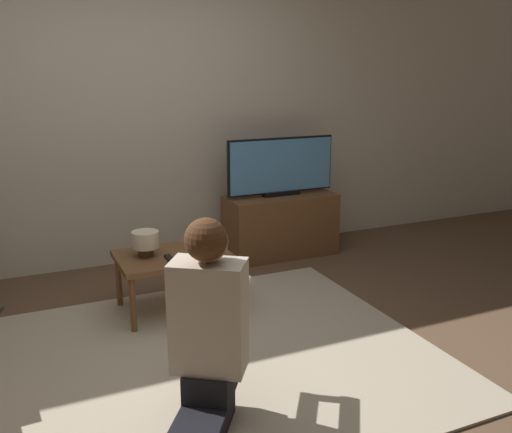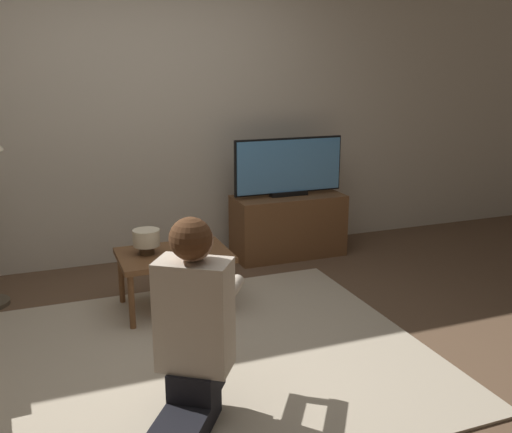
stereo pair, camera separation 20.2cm
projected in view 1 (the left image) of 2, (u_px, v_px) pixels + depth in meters
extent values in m
plane|color=brown|center=(212.00, 360.00, 3.30)|extent=(10.00, 10.00, 0.00)
cube|color=beige|center=(128.00, 109.00, 4.66)|extent=(10.00, 0.06, 2.60)
cube|color=#BCAD93|center=(212.00, 359.00, 3.29)|extent=(2.55, 2.19, 0.02)
cube|color=brown|center=(280.00, 225.00, 5.07)|extent=(0.97, 0.42, 0.55)
cube|color=black|center=(281.00, 193.00, 4.99)|extent=(0.34, 0.08, 0.04)
cube|color=black|center=(281.00, 165.00, 4.93)|extent=(0.99, 0.03, 0.48)
cube|color=#4C8CC6|center=(281.00, 165.00, 4.93)|extent=(0.96, 0.04, 0.45)
cube|color=brown|center=(173.00, 257.00, 3.85)|extent=(0.75, 0.53, 0.04)
cylinder|color=brown|center=(133.00, 306.00, 3.58)|extent=(0.04, 0.04, 0.38)
cylinder|color=brown|center=(232.00, 289.00, 3.84)|extent=(0.04, 0.04, 0.38)
cylinder|color=brown|center=(119.00, 282.00, 3.97)|extent=(0.04, 0.04, 0.38)
cylinder|color=brown|center=(209.00, 268.00, 4.24)|extent=(0.04, 0.04, 0.38)
cube|color=black|center=(202.00, 424.00, 2.59)|extent=(0.42, 0.47, 0.11)
cube|color=black|center=(210.00, 381.00, 2.71)|extent=(0.32, 0.32, 0.14)
cube|color=#C1B29E|center=(209.00, 316.00, 2.62)|extent=(0.39, 0.36, 0.53)
sphere|color=tan|center=(207.00, 241.00, 2.53)|extent=(0.19, 0.19, 0.19)
sphere|color=#4C2D19|center=(206.00, 240.00, 2.51)|extent=(0.20, 0.20, 0.20)
cube|color=black|center=(227.00, 282.00, 2.97)|extent=(0.13, 0.11, 0.04)
cylinder|color=#C1B29E|center=(241.00, 292.00, 2.84)|extent=(0.23, 0.29, 0.07)
cylinder|color=#C1B29E|center=(202.00, 289.00, 2.87)|extent=(0.23, 0.29, 0.07)
cube|color=brown|center=(194.00, 237.00, 3.99)|extent=(0.11, 0.01, 0.15)
cylinder|color=#4C3823|center=(146.00, 252.00, 3.81)|extent=(0.10, 0.10, 0.06)
cylinder|color=beige|center=(145.00, 239.00, 3.78)|extent=(0.18, 0.18, 0.11)
cube|color=black|center=(170.00, 259.00, 3.73)|extent=(0.04, 0.15, 0.02)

